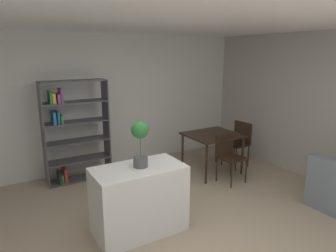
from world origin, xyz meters
name	(u,v)px	position (x,y,z in m)	size (l,w,h in m)	color
ground_plane	(180,241)	(0.00, 0.00, 0.00)	(8.88, 8.88, 0.00)	tan
ceiling_slab	(182,12)	(0.00, 0.00, 2.72)	(6.46, 6.05, 0.06)	white
back_partition	(99,103)	(0.00, 2.99, 1.34)	(6.46, 0.06, 2.69)	silver
kitchen_island	(139,200)	(-0.32, 0.48, 0.45)	(1.16, 0.64, 0.89)	white
potted_plant_on_island	(140,139)	(-0.29, 0.48, 1.26)	(0.22, 0.22, 0.59)	#4C4C51
open_bookshelf	(72,130)	(-0.64, 2.59, 0.95)	(1.15, 0.36, 1.84)	#4C4C51
dining_table	(212,138)	(1.78, 1.60, 0.70)	(1.00, 0.89, 0.78)	black
dining_chair_window_side	(239,140)	(2.50, 1.60, 0.56)	(0.44, 0.48, 0.92)	black
dining_chair_near	(228,153)	(1.78, 1.12, 0.53)	(0.47, 0.46, 0.88)	black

